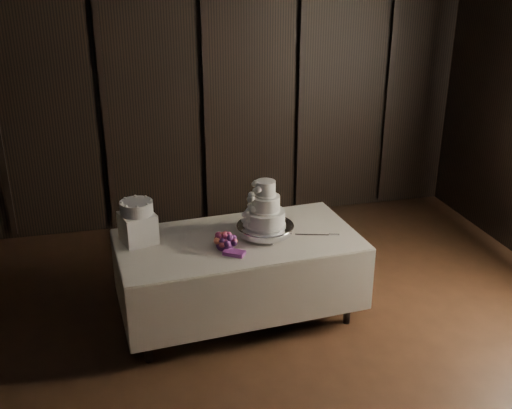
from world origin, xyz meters
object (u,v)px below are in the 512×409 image
(cake_stand, at_px, (265,230))
(bouquet, at_px, (225,242))
(display_table, at_px, (239,275))
(wedding_cake, at_px, (262,209))
(box_pedestal, at_px, (138,228))
(small_cake, at_px, (136,208))

(cake_stand, height_order, bouquet, bouquet)
(display_table, xyz_separation_m, wedding_cake, (0.20, -0.01, 0.59))
(cake_stand, distance_m, box_pedestal, 1.04)
(display_table, xyz_separation_m, cake_stand, (0.23, 0.01, 0.39))
(cake_stand, distance_m, wedding_cake, 0.20)
(bouquet, distance_m, small_cake, 0.76)
(cake_stand, bearing_deg, small_cake, 173.02)
(box_pedestal, relative_size, small_cake, 0.98)
(wedding_cake, xyz_separation_m, box_pedestal, (-1.00, 0.14, -0.12))
(wedding_cake, distance_m, bouquet, 0.42)
(cake_stand, height_order, wedding_cake, wedding_cake)
(display_table, distance_m, wedding_cake, 0.62)
(display_table, xyz_separation_m, small_cake, (-0.80, 0.14, 0.65))
(wedding_cake, height_order, bouquet, wedding_cake)
(box_pedestal, distance_m, small_cake, 0.18)
(small_cake, bearing_deg, bouquet, -24.03)
(box_pedestal, xyz_separation_m, small_cake, (-0.00, 0.00, 0.18))
(wedding_cake, xyz_separation_m, small_cake, (-1.00, 0.14, 0.06))
(display_table, distance_m, small_cake, 1.04)
(wedding_cake, bearing_deg, box_pedestal, 159.84)
(display_table, relative_size, bouquet, 5.55)
(wedding_cake, distance_m, small_cake, 1.02)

